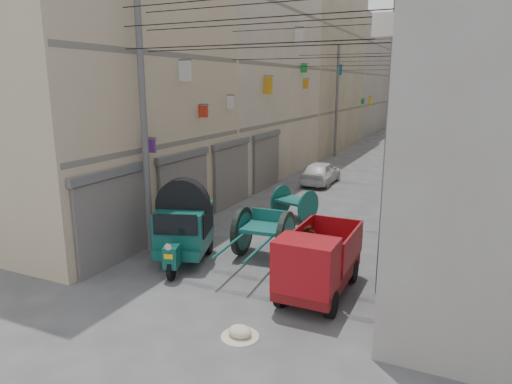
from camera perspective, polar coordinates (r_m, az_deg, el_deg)
The scene contains 15 objects.
building_row_left at distance 41.45m, azimuth 6.41°, elevation 14.94°, with size 8.00×62.00×14.00m.
end_cap_building at distance 71.32m, azimuth 21.24°, elevation 13.47°, with size 22.00×10.00×13.00m, color tan.
shutters_left at distance 18.40m, azimuth -5.69°, elevation 1.52°, with size 0.18×14.40×2.88m.
signboards at distance 27.35m, azimuth 13.86°, elevation 9.16°, with size 8.22×40.52×5.67m.
utility_poles at distance 22.77m, azimuth 11.62°, elevation 9.95°, with size 7.40×22.20×8.00m.
overhead_cables at distance 20.28m, azimuth 10.20°, elevation 17.46°, with size 7.40×22.52×1.12m.
auto_rickshaw at distance 13.82m, azimuth -9.01°, elevation -4.07°, with size 2.14×2.86×1.94m.
tonga_cart at distance 14.04m, azimuth 0.94°, elevation -5.11°, with size 1.69×3.47×1.53m.
mini_truck at distance 11.43m, azimuth 7.43°, elevation -9.29°, with size 1.47×3.21×1.80m.
second_cart at distance 18.11m, azimuth 4.83°, elevation -1.31°, with size 1.76×1.66×1.27m.
feed_sack at distance 10.12m, azimuth -2.01°, elevation -17.02°, with size 0.51×0.41×0.25m, color beige.
horse at distance 12.01m, azimuth 4.93°, elevation -8.54°, with size 0.83×1.83×1.55m, color brown.
distant_car_white at distance 24.77m, azimuth 8.13°, elevation 2.45°, with size 1.46×3.63×1.24m, color silver.
distant_car_grey at distance 35.87m, azimuth 19.65°, elevation 5.11°, with size 1.24×3.57×1.18m, color #4C5150.
distant_car_green at distance 45.10m, azimuth 18.62°, elevation 6.66°, with size 1.52×3.73×1.08m, color #1C523A.
Camera 1 is at (5.28, -5.12, 5.24)m, focal length 32.00 mm.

